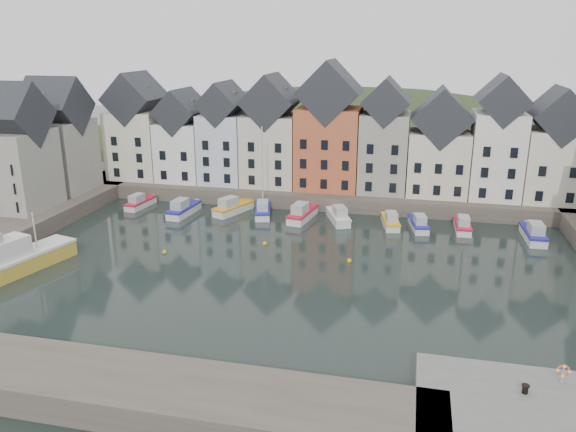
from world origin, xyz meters
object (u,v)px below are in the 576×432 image
(boat_d, at_px, (263,210))
(mooring_bollard, at_px, (525,389))
(life_ring_post, at_px, (563,371))
(large_vessel, at_px, (17,259))
(boat_a, at_px, (140,203))

(boat_d, bearing_deg, mooring_bollard, -68.19)
(boat_d, height_order, life_ring_post, boat_d)
(boat_d, xyz_separation_m, mooring_bollard, (26.54, -36.86, 1.54))
(large_vessel, bearing_deg, mooring_bollard, -1.94)
(mooring_bollard, height_order, life_ring_post, life_ring_post)
(boat_a, bearing_deg, boat_d, 6.13)
(boat_d, relative_size, large_vessel, 1.02)
(boat_a, distance_m, mooring_bollard, 57.52)
(large_vessel, relative_size, life_ring_post, 9.03)
(boat_d, xyz_separation_m, large_vessel, (-18.92, -23.62, 0.61))
(large_vessel, height_order, mooring_bollard, large_vessel)
(boat_a, height_order, large_vessel, large_vessel)
(boat_a, bearing_deg, life_ring_post, -31.21)
(boat_a, bearing_deg, mooring_bollard, -33.91)
(mooring_bollard, xyz_separation_m, life_ring_post, (2.38, 1.60, 0.55))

